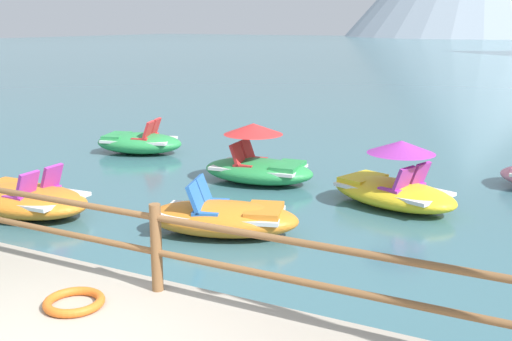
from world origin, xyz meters
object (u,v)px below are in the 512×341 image
at_px(pedal_boat_5, 139,142).
at_px(pedal_boat_2, 258,163).
at_px(pedal_boat_1, 223,217).
at_px(pedal_boat_4, 24,199).
at_px(life_ring, 74,302).
at_px(pedal_boat_6, 394,185).

bearing_deg(pedal_boat_5, pedal_boat_2, -17.06).
distance_m(pedal_boat_1, pedal_boat_4, 3.55).
xyz_separation_m(pedal_boat_2, pedal_boat_5, (-3.94, 1.21, -0.13)).
height_order(life_ring, pedal_boat_2, pedal_boat_2).
relative_size(pedal_boat_4, pedal_boat_5, 1.04).
relative_size(life_ring, pedal_boat_6, 0.23).
xyz_separation_m(life_ring, pedal_boat_1, (-0.35, 3.54, -0.18)).
bearing_deg(pedal_boat_4, pedal_boat_5, 106.17).
bearing_deg(pedal_boat_2, pedal_boat_1, -72.27).
height_order(pedal_boat_2, pedal_boat_4, pedal_boat_2).
distance_m(pedal_boat_4, pedal_boat_5, 5.11).
bearing_deg(pedal_boat_4, life_ring, -36.71).
bearing_deg(pedal_boat_5, pedal_boat_1, -40.80).
relative_size(life_ring, pedal_boat_2, 0.26).
relative_size(pedal_boat_2, pedal_boat_4, 0.96).
height_order(pedal_boat_4, pedal_boat_5, pedal_boat_5).
height_order(life_ring, pedal_boat_6, pedal_boat_6).
height_order(life_ring, pedal_boat_5, pedal_boat_5).
distance_m(pedal_boat_1, pedal_boat_6, 3.27).
height_order(pedal_boat_1, pedal_boat_6, pedal_boat_6).
distance_m(life_ring, pedal_boat_2, 6.70).
bearing_deg(pedal_boat_2, life_ring, -78.61).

